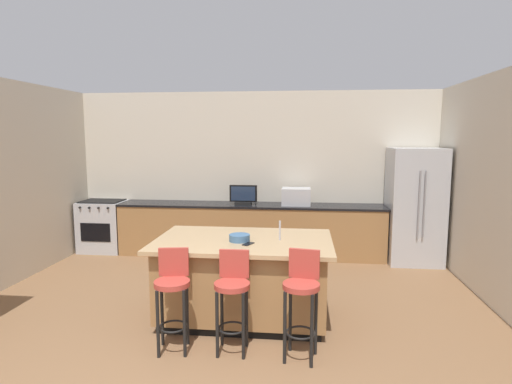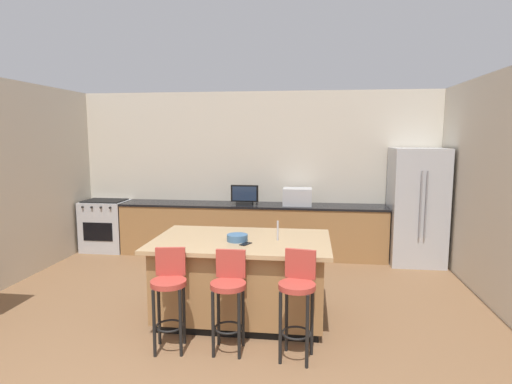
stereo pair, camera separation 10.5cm
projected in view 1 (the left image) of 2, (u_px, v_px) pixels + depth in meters
name	position (u px, v px, depth m)	size (l,w,h in m)	color
wall_back	(255.00, 172.00, 7.56)	(6.78, 0.12, 2.83)	beige
counter_back	(250.00, 230.00, 7.32)	(4.55, 0.62, 0.90)	#9E7042
kitchen_island	(244.00, 278.00, 4.78)	(1.96, 1.25, 0.91)	black
refrigerator	(414.00, 206.00, 6.87)	(0.83, 0.82, 1.87)	#B7BABF
range_oven	(103.00, 226.00, 7.60)	(0.77, 0.63, 0.92)	#B7BABF
microwave	(296.00, 197.00, 7.15)	(0.48, 0.36, 0.29)	#B7BABF
tv_monitor	(243.00, 196.00, 7.20)	(0.47, 0.16, 0.33)	black
sink_faucet_back	(256.00, 197.00, 7.33)	(0.02, 0.02, 0.24)	#B2B2B7
sink_faucet_island	(280.00, 231.00, 4.67)	(0.02, 0.02, 0.22)	#B2B2B7
bar_stool_left	(173.00, 291.00, 4.05)	(0.34, 0.36, 0.98)	#B23D33
bar_stool_center	(233.00, 292.00, 4.03)	(0.34, 0.34, 0.97)	#B23D33
bar_stool_right	(302.00, 294.00, 3.90)	(0.34, 0.36, 1.01)	#B23D33
fruit_bowl	(240.00, 238.00, 4.64)	(0.23, 0.23, 0.07)	#3F668C
cell_phone	(248.00, 244.00, 4.51)	(0.07, 0.15, 0.01)	black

